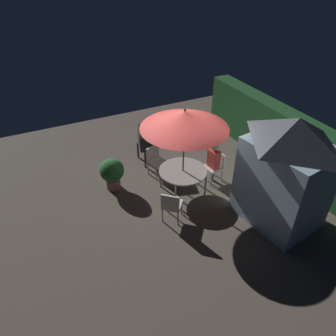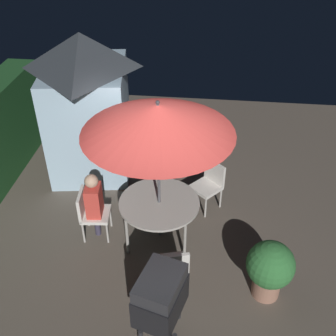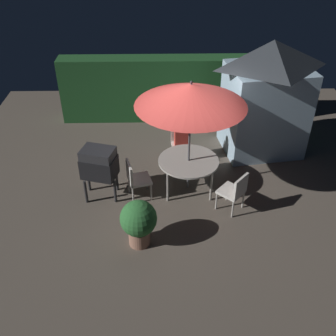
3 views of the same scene
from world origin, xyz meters
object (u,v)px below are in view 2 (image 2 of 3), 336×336
object	(u,v)px
patio_table	(159,204)
chair_toward_hedge	(209,182)
garden_shed	(87,103)
bbq_grill	(160,296)
chair_far_side	(171,267)
person_in_red	(94,199)
patio_umbrella	(158,119)
chair_near_shed	(90,211)
potted_plant_by_shed	(270,268)

from	to	relation	value
patio_table	chair_toward_hedge	xyz separation A→B (m)	(0.89, -0.80, -0.16)
patio_table	chair_toward_hedge	size ratio (longest dim) A/B	1.47
garden_shed	bbq_grill	bearing A→B (deg)	-153.43
chair_far_side	chair_toward_hedge	bearing A→B (deg)	-13.21
patio_table	bbq_grill	bearing A→B (deg)	-172.03
patio_table	bbq_grill	world-z (taller)	bbq_grill
bbq_grill	chair_toward_hedge	xyz separation A→B (m)	(2.79, -0.53, -0.33)
chair_far_side	person_in_red	world-z (taller)	person_in_red
patio_table	chair_toward_hedge	world-z (taller)	chair_toward_hedge
patio_table	patio_umbrella	world-z (taller)	patio_umbrella
chair_near_shed	bbq_grill	bearing A→B (deg)	-141.72
chair_toward_hedge	potted_plant_by_shed	xyz separation A→B (m)	(-1.92, -0.91, 0.03)
person_in_red	bbq_grill	bearing A→B (deg)	-143.56
bbq_grill	patio_umbrella	bearing A→B (deg)	7.97
chair_near_shed	chair_toward_hedge	bearing A→B (deg)	-62.73
person_in_red	chair_far_side	bearing A→B (deg)	-127.17
chair_near_shed	potted_plant_by_shed	bearing A→B (deg)	-107.78
patio_umbrella	potted_plant_by_shed	world-z (taller)	patio_umbrella
chair_near_shed	person_in_red	world-z (taller)	person_in_red
bbq_grill	chair_near_shed	bearing A→B (deg)	38.28
garden_shed	chair_far_side	xyz separation A→B (m)	(-3.10, -1.98, -0.91)
bbq_grill	person_in_red	bearing A→B (deg)	36.44
chair_toward_hedge	chair_near_shed	bearing A→B (deg)	117.27
chair_near_shed	potted_plant_by_shed	world-z (taller)	potted_plant_by_shed
potted_plant_by_shed	chair_toward_hedge	bearing A→B (deg)	25.37
person_in_red	chair_near_shed	bearing A→B (deg)	95.32
patio_umbrella	chair_toward_hedge	distance (m)	2.12
potted_plant_by_shed	patio_umbrella	bearing A→B (deg)	59.11
chair_toward_hedge	person_in_red	bearing A→B (deg)	118.14
chair_near_shed	potted_plant_by_shed	size ratio (longest dim) A/B	0.94
chair_toward_hedge	person_in_red	size ratio (longest dim) A/B	0.71
chair_near_shed	garden_shed	bearing A→B (deg)	14.04
bbq_grill	chair_toward_hedge	world-z (taller)	bbq_grill
garden_shed	person_in_red	size ratio (longest dim) A/B	2.24
garden_shed	bbq_grill	xyz separation A→B (m)	(-3.85, -1.93, -0.59)
garden_shed	chair_toward_hedge	distance (m)	2.83
chair_near_shed	chair_toward_hedge	world-z (taller)	same
chair_near_shed	person_in_red	xyz separation A→B (m)	(0.01, -0.09, 0.26)
patio_table	chair_far_side	world-z (taller)	chair_far_side
patio_table	chair_far_side	distance (m)	1.20
patio_table	patio_umbrella	xyz separation A→B (m)	(-0.00, -0.00, 1.58)
chair_far_side	potted_plant_by_shed	xyz separation A→B (m)	(0.12, -1.39, 0.03)
patio_table	bbq_grill	xyz separation A→B (m)	(-1.89, -0.27, 0.16)
bbq_grill	chair_near_shed	size ratio (longest dim) A/B	1.33
chair_far_side	chair_near_shed	bearing A→B (deg)	54.68
bbq_grill	chair_far_side	bearing A→B (deg)	-4.17
chair_toward_hedge	patio_table	bearing A→B (deg)	138.26
patio_table	chair_near_shed	xyz separation A→B (m)	(-0.11, 1.14, -0.16)
patio_umbrella	person_in_red	world-z (taller)	patio_umbrella
chair_far_side	chair_toward_hedge	distance (m)	2.09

